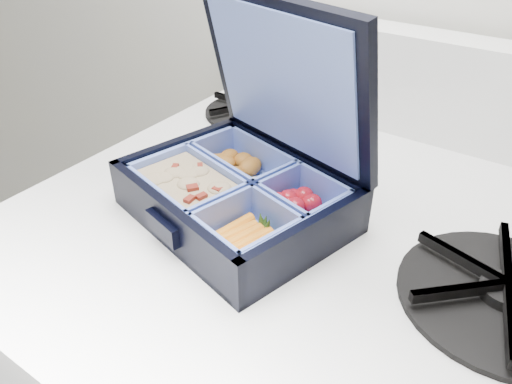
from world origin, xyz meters
The scene contains 4 objects.
bento_box centered at (0.50, 1.61, 1.00)m, with size 0.24×0.19×0.06m, color black, non-canonical shape.
burner_grate centered at (0.79, 1.64, 0.99)m, with size 0.20×0.20×0.03m, color black.
burner_grate_rear centered at (0.35, 1.86, 0.98)m, with size 0.16×0.16×0.02m, color black.
fork centered at (0.51, 1.77, 0.97)m, with size 0.02×0.17×0.01m, color silver, non-canonical shape.
Camera 1 is at (0.80, 1.23, 1.32)m, focal length 35.00 mm.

